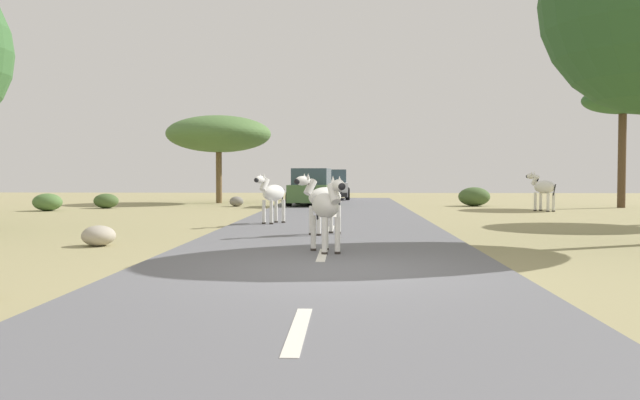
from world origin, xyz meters
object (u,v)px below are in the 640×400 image
at_px(zebra_3, 543,187).
at_px(tree_3, 219,134).
at_px(tree_7, 623,102).
at_px(bush_1, 106,201).
at_px(zebra_1, 322,198).
at_px(rock_0, 236,201).
at_px(rock_1, 99,236).
at_px(bush_3, 474,197).
at_px(car_1, 332,186).
at_px(zebra_2, 327,207).
at_px(bush_0, 47,202).
at_px(car_0, 312,188).
at_px(zebra_0, 272,194).

relative_size(zebra_3, tree_3, 0.30).
xyz_separation_m(tree_7, bush_1, (-23.14, -1.47, -4.44)).
bearing_deg(bush_1, zebra_1, -52.81).
xyz_separation_m(rock_0, rock_1, (-0.03, -17.67, -0.02)).
distance_m(zebra_1, bush_3, 17.52).
distance_m(bush_1, rock_0, 5.86).
xyz_separation_m(zebra_1, car_1, (-0.34, 23.67, -0.09)).
xyz_separation_m(zebra_1, zebra_2, (0.22, -3.83, -0.03)).
distance_m(bush_0, rock_1, 15.30).
distance_m(zebra_3, rock_1, 19.35).
relative_size(car_0, rock_1, 5.81).
relative_size(zebra_1, bush_1, 1.37).
bearing_deg(zebra_1, car_1, -45.60).
distance_m(car_0, bush_3, 7.73).
relative_size(zebra_2, bush_0, 1.21).
bearing_deg(car_0, tree_3, 150.68).
relative_size(zebra_0, tree_7, 0.27).
relative_size(bush_0, bush_3, 0.81).
bearing_deg(zebra_2, tree_3, -95.57).
xyz_separation_m(car_1, bush_1, (-9.82, -10.28, -0.52)).
relative_size(tree_7, bush_0, 4.54).
bearing_deg(zebra_3, bush_0, 155.07).
bearing_deg(bush_0, car_1, 47.39).
relative_size(car_1, bush_1, 4.00).
bearing_deg(zebra_1, zebra_2, 136.95).
distance_m(zebra_0, tree_3, 16.33).
bearing_deg(zebra_1, bush_3, -68.62).
relative_size(bush_0, rock_0, 1.81).
relative_size(bush_0, rock_1, 1.57).
height_order(zebra_1, zebra_2, zebra_1).
height_order(tree_3, bush_1, tree_3).
bearing_deg(zebra_0, rock_1, 89.48).
bearing_deg(bush_0, zebra_1, -43.38).
bearing_deg(car_0, rock_1, -96.92).
distance_m(zebra_3, tree_3, 16.72).
xyz_separation_m(zebra_2, rock_1, (-4.89, 1.49, -0.69)).
relative_size(zebra_0, tree_3, 0.27).
bearing_deg(zebra_2, rock_0, -96.94).
xyz_separation_m(bush_0, rock_1, (7.16, -13.52, -0.14)).
xyz_separation_m(bush_1, rock_1, (5.49, -15.73, -0.11)).
bearing_deg(rock_1, tree_3, 94.04).
bearing_deg(zebra_0, tree_3, -47.42).
height_order(zebra_0, bush_1, zebra_0).
height_order(tree_3, bush_3, tree_3).
relative_size(car_1, bush_3, 2.92).
bearing_deg(tree_7, car_1, 146.51).
bearing_deg(car_0, bush_1, -161.22).
distance_m(zebra_0, rock_0, 12.06).
xyz_separation_m(zebra_1, tree_3, (-6.18, 19.12, 2.67)).
distance_m(zebra_1, zebra_2, 3.84).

